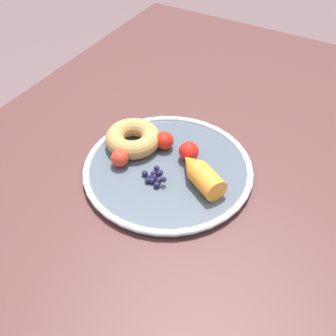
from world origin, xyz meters
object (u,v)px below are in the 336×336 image
at_px(tomato_far, 189,151).
at_px(tomato_near, 120,158).
at_px(plate, 168,169).
at_px(tomato_mid, 164,141).
at_px(carrot_orange, 200,174).
at_px(donut, 133,138).
at_px(blueberry_pile, 155,177).
at_px(dining_table, 171,195).

bearing_deg(tomato_far, tomato_near, -52.81).
distance_m(plate, tomato_mid, 0.06).
xyz_separation_m(carrot_orange, donut, (-0.03, -0.16, -0.00)).
xyz_separation_m(blueberry_pile, tomato_far, (-0.08, 0.03, 0.01)).
height_order(carrot_orange, tomato_far, carrot_orange).
bearing_deg(donut, blueberry_pile, 53.98).
height_order(dining_table, plate, plate).
height_order(carrot_orange, tomato_mid, carrot_orange).
xyz_separation_m(plate, tomato_far, (-0.04, 0.02, 0.02)).
xyz_separation_m(plate, tomato_mid, (-0.05, -0.03, 0.02)).
distance_m(plate, tomato_near, 0.09).
distance_m(carrot_orange, tomato_far, 0.06).
xyz_separation_m(carrot_orange, tomato_mid, (-0.05, -0.10, -0.00)).
relative_size(donut, tomato_mid, 2.95).
bearing_deg(tomato_near, carrot_orange, 102.50).
relative_size(donut, tomato_far, 2.81).
relative_size(donut, blueberry_pile, 2.04).
relative_size(carrot_orange, donut, 1.03).
relative_size(tomato_near, tomato_mid, 0.93).
xyz_separation_m(tomato_mid, tomato_far, (0.01, 0.06, 0.00)).
bearing_deg(blueberry_pile, plate, 172.68).
distance_m(blueberry_pile, tomato_mid, 0.09).
bearing_deg(tomato_mid, tomato_far, 84.20).
bearing_deg(tomato_mid, plate, 36.59).
bearing_deg(tomato_mid, blueberry_pile, 19.31).
relative_size(plate, tomato_mid, 8.67).
distance_m(plate, tomato_far, 0.05).
distance_m(donut, blueberry_pile, 0.11).
relative_size(tomato_mid, tomato_far, 0.95).
bearing_deg(carrot_orange, plate, -93.30).
bearing_deg(tomato_near, tomato_far, 127.19).
bearing_deg(dining_table, blueberry_pile, 0.74).
relative_size(carrot_orange, tomato_far, 2.90).
distance_m(dining_table, donut, 0.14).
bearing_deg(donut, tomato_mid, 111.98).
distance_m(donut, tomato_mid, 0.06).
bearing_deg(tomato_far, blueberry_pile, -18.37).
height_order(plate, tomato_near, tomato_near).
xyz_separation_m(donut, tomato_far, (-0.02, 0.11, 0.00)).
distance_m(dining_table, blueberry_pile, 0.12).
bearing_deg(plate, dining_table, -165.57).
distance_m(donut, tomato_near, 0.06).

